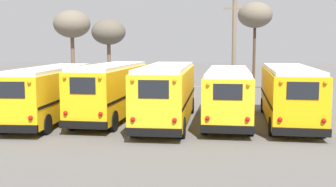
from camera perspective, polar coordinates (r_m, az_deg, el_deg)
name	(u,v)px	position (r m, az deg, el deg)	size (l,w,h in m)	color
ground_plane	(168,122)	(24.00, -0.02, -3.87)	(160.00, 160.00, 0.00)	#5B5956
school_bus_0	(50,92)	(25.06, -15.65, 0.24)	(2.71, 10.22, 3.10)	yellow
school_bus_1	(111,90)	(24.75, -7.71, 0.53)	(2.85, 9.52, 3.24)	yellow
school_bus_2	(167,92)	(23.29, -0.14, 0.20)	(2.65, 10.12, 3.25)	yellow
school_bus_3	(228,93)	(23.90, 8.13, 0.02)	(2.81, 9.73, 3.01)	yellow
school_bus_4	(289,93)	(24.38, 16.08, 0.08)	(3.11, 10.16, 3.14)	#EAAA0F
utility_pole	(234,46)	(35.05, 8.92, 6.40)	(1.80, 0.32, 8.33)	#75604C
bare_tree_0	(255,15)	(44.71, 11.71, 10.31)	(3.53, 3.53, 8.74)	#473323
bare_tree_1	(109,33)	(46.57, -8.06, 8.18)	(3.69, 3.69, 7.14)	brown
bare_tree_2	(72,25)	(39.47, -12.88, 9.06)	(3.32, 3.32, 7.48)	brown
fence_line	(178,92)	(30.28, 1.31, 0.20)	(21.57, 0.06, 1.42)	#939399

